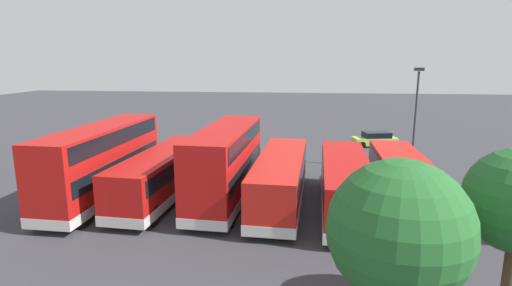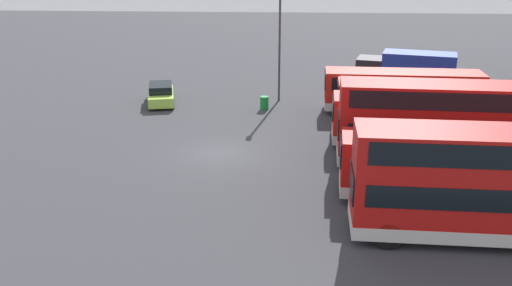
# 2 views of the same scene
# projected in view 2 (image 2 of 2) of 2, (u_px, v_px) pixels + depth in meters

# --- Properties ---
(ground_plane) EXTENTS (140.00, 140.00, 0.00)m
(ground_plane) POSITION_uv_depth(u_px,v_px,m) (219.00, 153.00, 32.02)
(ground_plane) COLOR #38383D
(bus_single_deck_near_end) EXTENTS (2.97, 10.78, 2.95)m
(bus_single_deck_near_end) POSITION_uv_depth(u_px,v_px,m) (402.00, 90.00, 39.09)
(bus_single_deck_near_end) COLOR red
(bus_single_deck_near_end) RESTS_ON ground
(bus_single_deck_second) EXTENTS (3.07, 11.05, 2.95)m
(bus_single_deck_second) POSITION_uv_depth(u_px,v_px,m) (424.00, 103.00, 35.88)
(bus_single_deck_second) COLOR #B71411
(bus_single_deck_second) RESTS_ON ground
(bus_single_deck_third) EXTENTS (3.15, 11.11, 2.95)m
(bus_single_deck_third) POSITION_uv_depth(u_px,v_px,m) (429.00, 121.00, 32.41)
(bus_single_deck_third) COLOR red
(bus_single_deck_third) RESTS_ON ground
(bus_double_decker_fourth) EXTENTS (3.17, 10.58, 4.55)m
(bus_double_decker_fourth) POSITION_uv_depth(u_px,v_px,m) (441.00, 124.00, 29.05)
(bus_double_decker_fourth) COLOR #B71411
(bus_double_decker_fourth) RESTS_ON ground
(bus_single_deck_fifth) EXTENTS (3.33, 10.98, 2.95)m
(bus_single_deck_fifth) POSITION_uv_depth(u_px,v_px,m) (461.00, 168.00, 25.58)
(bus_single_deck_fifth) COLOR #B71411
(bus_single_deck_fifth) RESTS_ON ground
(bus_double_decker_sixth) EXTENTS (3.01, 11.42, 4.55)m
(bus_double_decker_sixth) POSITION_uv_depth(u_px,v_px,m) (500.00, 183.00, 21.86)
(bus_double_decker_sixth) COLOR #B71411
(bus_double_decker_sixth) RESTS_ON ground
(box_truck_blue) EXTENTS (4.24, 7.88, 3.20)m
(box_truck_blue) POSITION_uv_depth(u_px,v_px,m) (407.00, 71.00, 44.63)
(box_truck_blue) COLOR navy
(box_truck_blue) RESTS_ON ground
(car_hatchback_silver) EXTENTS (4.56, 2.67, 1.43)m
(car_hatchback_silver) POSITION_uv_depth(u_px,v_px,m) (161.00, 94.00, 41.80)
(car_hatchback_silver) COLOR #A5D14C
(car_hatchback_silver) RESTS_ON ground
(lamp_post_tall) EXTENTS (0.70, 0.30, 7.90)m
(lamp_post_tall) POSITION_uv_depth(u_px,v_px,m) (280.00, 39.00, 41.20)
(lamp_post_tall) COLOR #38383D
(lamp_post_tall) RESTS_ON ground
(waste_bin_yellow) EXTENTS (0.60, 0.60, 0.95)m
(waste_bin_yellow) POSITION_uv_depth(u_px,v_px,m) (264.00, 103.00, 40.29)
(waste_bin_yellow) COLOR #197F33
(waste_bin_yellow) RESTS_ON ground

